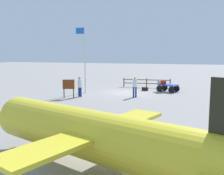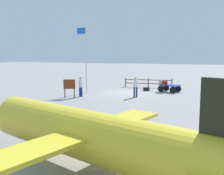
% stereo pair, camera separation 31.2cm
% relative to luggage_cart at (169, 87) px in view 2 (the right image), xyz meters
% --- Properties ---
extents(ground_plane, '(120.00, 120.00, 0.00)m').
position_rel_luggage_cart_xyz_m(ground_plane, '(3.53, 1.69, -0.48)').
color(ground_plane, gray).
extents(luggage_cart, '(2.12, 1.74, 0.69)m').
position_rel_luggage_cart_xyz_m(luggage_cart, '(0.00, 0.00, 0.00)').
color(luggage_cart, blue).
rests_on(luggage_cart, ground).
extents(suitcase_maroon, '(0.66, 0.49, 0.31)m').
position_rel_luggage_cart_xyz_m(suitcase_maroon, '(0.62, 0.01, 0.37)').
color(suitcase_maroon, gray).
rests_on(suitcase_maroon, luggage_cart).
extents(suitcase_tan, '(0.51, 0.42, 0.34)m').
position_rel_luggage_cart_xyz_m(suitcase_tan, '(0.38, 0.30, 0.39)').
color(suitcase_tan, maroon).
rests_on(suitcase_tan, luggage_cart).
extents(suitcase_grey, '(0.58, 0.28, 0.32)m').
position_rel_luggage_cart_xyz_m(suitcase_grey, '(2.15, -0.04, -0.31)').
color(suitcase_grey, black).
rests_on(suitcase_grey, ground).
extents(worker_lead, '(0.45, 0.45, 1.66)m').
position_rel_luggage_cart_xyz_m(worker_lead, '(2.30, 3.87, 0.48)').
color(worker_lead, navy).
rests_on(worker_lead, ground).
extents(worker_trailing, '(0.45, 0.45, 1.67)m').
position_rel_luggage_cart_xyz_m(worker_trailing, '(6.70, 4.95, 0.50)').
color(worker_trailing, navy).
rests_on(worker_trailing, ground).
extents(airplane_near, '(8.93, 6.16, 3.15)m').
position_rel_luggage_cart_xyz_m(airplane_near, '(0.75, 17.48, 0.73)').
color(airplane_near, yellow).
rests_on(airplane_near, ground).
extents(flagpole, '(0.89, 0.10, 5.91)m').
position_rel_luggage_cart_xyz_m(flagpole, '(7.17, 2.89, 2.94)').
color(flagpole, silver).
rests_on(flagpole, ground).
extents(signboard, '(0.90, 0.39, 1.50)m').
position_rel_luggage_cart_xyz_m(signboard, '(7.26, 5.87, 0.51)').
color(signboard, '#4C3319').
rests_on(signboard, ground).
extents(wooden_fence, '(4.91, 0.54, 0.94)m').
position_rel_luggage_cart_xyz_m(wooden_fence, '(2.41, -2.38, 0.08)').
color(wooden_fence, brown).
rests_on(wooden_fence, ground).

